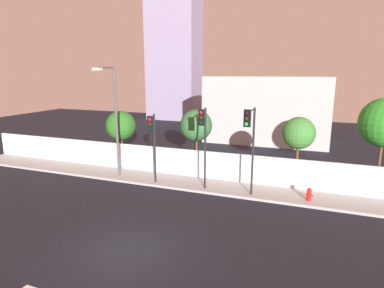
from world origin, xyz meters
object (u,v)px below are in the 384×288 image
(roadside_tree_midleft, at_px, (196,126))
(roadside_tree_midright, at_px, (299,133))
(traffic_light_left, at_px, (203,132))
(roadside_tree_leftmost, at_px, (121,126))
(traffic_light_right, at_px, (250,134))
(street_lamp_curbside, at_px, (114,114))
(fire_hydrant, at_px, (309,194))
(traffic_light_center, at_px, (152,134))

(roadside_tree_midleft, relative_size, roadside_tree_midright, 1.05)
(traffic_light_left, bearing_deg, roadside_tree_midright, 35.53)
(roadside_tree_leftmost, bearing_deg, traffic_light_right, -19.57)
(roadside_tree_midright, bearing_deg, street_lamp_curbside, -164.44)
(roadside_tree_leftmost, bearing_deg, traffic_light_left, -24.73)
(traffic_light_right, bearing_deg, fire_hydrant, 13.93)
(fire_hydrant, height_order, roadside_tree_leftmost, roadside_tree_leftmost)
(traffic_light_center, bearing_deg, fire_hydrant, 4.55)
(roadside_tree_leftmost, relative_size, roadside_tree_midright, 0.96)
(traffic_light_right, relative_size, fire_hydrant, 6.83)
(traffic_light_center, relative_size, street_lamp_curbside, 0.61)
(traffic_light_center, bearing_deg, traffic_light_right, -0.69)
(traffic_light_center, height_order, roadside_tree_leftmost, traffic_light_center)
(traffic_light_left, height_order, roadside_tree_midright, traffic_light_left)
(roadside_tree_midright, bearing_deg, roadside_tree_leftmost, 180.00)
(roadside_tree_leftmost, height_order, roadside_tree_midleft, roadside_tree_midleft)
(traffic_light_center, height_order, street_lamp_curbside, street_lamp_curbside)
(roadside_tree_midleft, bearing_deg, fire_hydrant, -21.02)
(traffic_light_left, xyz_separation_m, traffic_light_center, (-3.22, -0.06, -0.35))
(fire_hydrant, relative_size, roadside_tree_leftmost, 0.18)
(traffic_light_left, bearing_deg, street_lamp_curbside, 175.78)
(traffic_light_center, xyz_separation_m, street_lamp_curbside, (-3.00, 0.52, 1.01))
(traffic_light_center, relative_size, roadside_tree_leftmost, 1.05)
(roadside_tree_midright, bearing_deg, traffic_light_center, -156.10)
(street_lamp_curbside, relative_size, fire_hydrant, 9.83)
(traffic_light_center, xyz_separation_m, roadside_tree_midleft, (1.49, 3.66, 0.06))
(roadside_tree_midright, bearing_deg, roadside_tree_midleft, 180.00)
(traffic_light_left, height_order, traffic_light_center, traffic_light_left)
(fire_hydrant, height_order, roadside_tree_midright, roadside_tree_midright)
(traffic_light_left, xyz_separation_m, roadside_tree_midright, (5.04, 3.60, -0.37))
(traffic_light_left, distance_m, roadside_tree_leftmost, 8.62)
(traffic_light_right, xyz_separation_m, roadside_tree_midright, (2.35, 3.73, -0.46))
(traffic_light_center, height_order, roadside_tree_midleft, roadside_tree_midleft)
(traffic_light_left, bearing_deg, roadside_tree_midleft, 115.75)
(traffic_light_right, height_order, roadside_tree_midleft, traffic_light_right)
(street_lamp_curbside, relative_size, roadside_tree_leftmost, 1.72)
(roadside_tree_midleft, height_order, roadside_tree_midright, roadside_tree_midleft)
(fire_hydrant, bearing_deg, roadside_tree_midleft, 158.98)
(street_lamp_curbside, bearing_deg, traffic_light_center, -9.89)
(street_lamp_curbside, xyz_separation_m, roadside_tree_leftmost, (-1.58, 3.14, -1.32))
(traffic_light_center, bearing_deg, roadside_tree_midright, 23.90)
(street_lamp_curbside, distance_m, roadside_tree_leftmost, 3.75)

